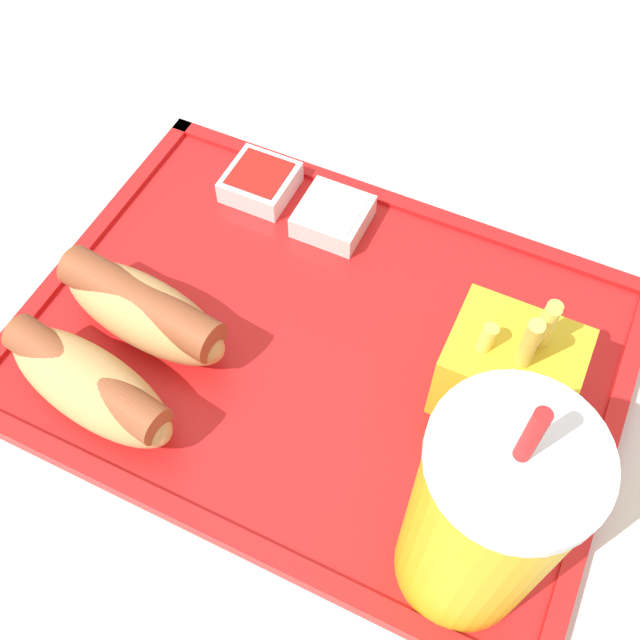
# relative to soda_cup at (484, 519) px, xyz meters

# --- Properties ---
(ground_plane) EXTENTS (8.00, 8.00, 0.00)m
(ground_plane) POSITION_rel_soda_cup_xyz_m (0.16, -0.11, -0.86)
(ground_plane) COLOR #ADA393
(dining_table) EXTENTS (1.04, 0.98, 0.77)m
(dining_table) POSITION_rel_soda_cup_xyz_m (0.16, -0.11, -0.47)
(dining_table) COLOR beige
(dining_table) RESTS_ON ground_plane
(food_tray) EXTENTS (0.39, 0.29, 0.01)m
(food_tray) POSITION_rel_soda_cup_xyz_m (0.13, -0.10, -0.08)
(food_tray) COLOR red
(food_tray) RESTS_ON dining_table
(soda_cup) EXTENTS (0.08, 0.08, 0.19)m
(soda_cup) POSITION_rel_soda_cup_xyz_m (0.00, 0.00, 0.00)
(soda_cup) COLOR gold
(soda_cup) RESTS_ON food_tray
(hot_dog_far) EXTENTS (0.13, 0.06, 0.05)m
(hot_dog_far) POSITION_rel_soda_cup_xyz_m (0.24, 0.00, -0.05)
(hot_dog_far) COLOR tan
(hot_dog_far) RESTS_ON food_tray
(hot_dog_near) EXTENTS (0.13, 0.06, 0.05)m
(hot_dog_near) POSITION_rel_soda_cup_xyz_m (0.24, -0.06, -0.05)
(hot_dog_near) COLOR tan
(hot_dog_near) RESTS_ON food_tray
(fries_carton) EXTENTS (0.08, 0.06, 0.11)m
(fries_carton) POSITION_rel_soda_cup_xyz_m (0.01, -0.11, -0.05)
(fries_carton) COLOR gold
(fries_carton) RESTS_ON food_tray
(sauce_cup_mayo) EXTENTS (0.05, 0.05, 0.02)m
(sauce_cup_mayo) POSITION_rel_soda_cup_xyz_m (0.17, -0.19, -0.07)
(sauce_cup_mayo) COLOR silver
(sauce_cup_mayo) RESTS_ON food_tray
(sauce_cup_ketchup) EXTENTS (0.05, 0.05, 0.02)m
(sauce_cup_ketchup) POSITION_rel_soda_cup_xyz_m (0.23, -0.20, -0.07)
(sauce_cup_ketchup) COLOR silver
(sauce_cup_ketchup) RESTS_ON food_tray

